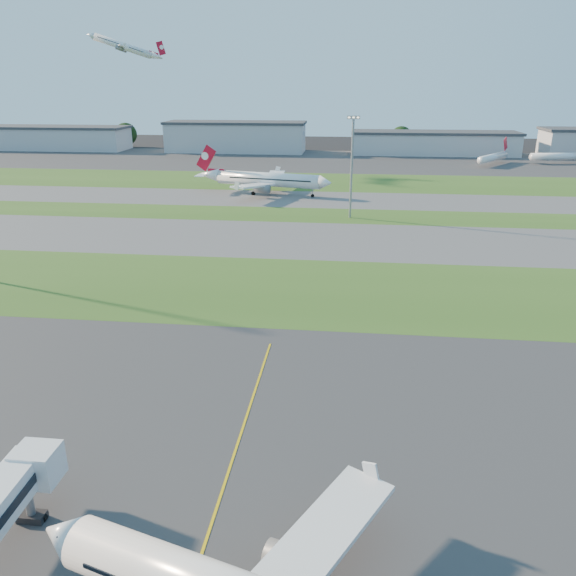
# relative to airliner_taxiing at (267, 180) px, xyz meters

# --- Properties ---
(ground) EXTENTS (700.00, 700.00, 0.00)m
(ground) POSITION_rel_airliner_taxiing_xyz_m (11.55, -138.66, -4.63)
(ground) COLOR black
(ground) RESTS_ON ground
(apron_near) EXTENTS (300.00, 70.00, 0.01)m
(apron_near) POSITION_rel_airliner_taxiing_xyz_m (11.55, -138.66, -4.63)
(apron_near) COLOR #333335
(apron_near) RESTS_ON ground
(grass_strip_a) EXTENTS (300.00, 34.00, 0.01)m
(grass_strip_a) POSITION_rel_airliner_taxiing_xyz_m (11.55, -86.66, -4.63)
(grass_strip_a) COLOR #31551C
(grass_strip_a) RESTS_ON ground
(taxiway_a) EXTENTS (300.00, 32.00, 0.01)m
(taxiway_a) POSITION_rel_airliner_taxiing_xyz_m (11.55, -53.66, -4.63)
(taxiway_a) COLOR #515154
(taxiway_a) RESTS_ON ground
(grass_strip_b) EXTENTS (300.00, 18.00, 0.01)m
(grass_strip_b) POSITION_rel_airliner_taxiing_xyz_m (11.55, -28.66, -4.63)
(grass_strip_b) COLOR #31551C
(grass_strip_b) RESTS_ON ground
(taxiway_b) EXTENTS (300.00, 26.00, 0.01)m
(taxiway_b) POSITION_rel_airliner_taxiing_xyz_m (11.55, -6.66, -4.63)
(taxiway_b) COLOR #515154
(taxiway_b) RESTS_ON ground
(grass_strip_c) EXTENTS (300.00, 40.00, 0.01)m
(grass_strip_c) POSITION_rel_airliner_taxiing_xyz_m (11.55, 26.34, -4.63)
(grass_strip_c) COLOR #31551C
(grass_strip_c) RESTS_ON ground
(apron_far) EXTENTS (400.00, 80.00, 0.01)m
(apron_far) POSITION_rel_airliner_taxiing_xyz_m (11.55, 86.34, -4.63)
(apron_far) COLOR #333335
(apron_far) RESTS_ON ground
(yellow_line) EXTENTS (0.25, 60.00, 0.02)m
(yellow_line) POSITION_rel_airliner_taxiing_xyz_m (16.55, -138.66, -4.63)
(yellow_line) COLOR gold
(yellow_line) RESTS_ON ground
(airliner_taxiing) EXTENTS (41.69, 34.98, 13.19)m
(airliner_taxiing) POSITION_rel_airliner_taxiing_xyz_m (0.00, 0.00, 0.00)
(airliner_taxiing) COLOR white
(airliner_taxiing) RESTS_ON ground
(airliner_departing) EXTENTS (28.21, 23.65, 8.97)m
(airliner_departing) POSITION_rel_airliner_taxiing_xyz_m (-68.18, 63.42, 43.03)
(airliner_departing) COLOR white
(mini_jet_near) EXTENTS (17.53, 24.62, 9.48)m
(mini_jet_near) POSITION_rel_airliner_taxiing_xyz_m (87.31, 79.50, -1.35)
(mini_jet_near) COLOR white
(mini_jet_near) RESTS_ON ground
(mini_jet_far) EXTENTS (28.40, 8.08, 9.48)m
(mini_jet_far) POSITION_rel_airliner_taxiing_xyz_m (117.25, 86.45, -1.35)
(mini_jet_far) COLOR white
(mini_jet_far) RESTS_ON ground
(light_mast_centre) EXTENTS (3.20, 0.70, 25.80)m
(light_mast_centre) POSITION_rel_airliner_taxiing_xyz_m (26.55, -30.66, 10.18)
(light_mast_centre) COLOR gray
(light_mast_centre) RESTS_ON ground
(hangar_far_west) EXTENTS (91.80, 23.00, 12.20)m
(hangar_far_west) POSITION_rel_airliner_taxiing_xyz_m (-138.45, 116.34, 1.51)
(hangar_far_west) COLOR #9B9CA2
(hangar_far_west) RESTS_ON ground
(hangar_west) EXTENTS (71.40, 23.00, 15.20)m
(hangar_west) POSITION_rel_airliner_taxiing_xyz_m (-33.45, 116.34, 3.01)
(hangar_west) COLOR #9B9CA2
(hangar_west) RESTS_ON ground
(hangar_east) EXTENTS (81.60, 23.00, 11.20)m
(hangar_east) POSITION_rel_airliner_taxiing_xyz_m (66.55, 116.34, 1.00)
(hangar_east) COLOR #9B9CA2
(hangar_east) RESTS_ON ground
(tree_west) EXTENTS (12.10, 12.10, 13.20)m
(tree_west) POSITION_rel_airliner_taxiing_xyz_m (-98.45, 131.34, 2.51)
(tree_west) COLOR black
(tree_west) RESTS_ON ground
(tree_mid_west) EXTENTS (9.90, 9.90, 10.80)m
(tree_mid_west) POSITION_rel_airliner_taxiing_xyz_m (-8.45, 127.34, 1.20)
(tree_mid_west) COLOR black
(tree_mid_west) RESTS_ON ground
(tree_mid_east) EXTENTS (11.55, 11.55, 12.60)m
(tree_mid_east) POSITION_rel_airliner_taxiing_xyz_m (51.55, 130.34, 2.18)
(tree_mid_east) COLOR black
(tree_mid_east) RESTS_ON ground
(tree_east) EXTENTS (10.45, 10.45, 11.40)m
(tree_east) POSITION_rel_airliner_taxiing_xyz_m (126.55, 128.34, 1.53)
(tree_east) COLOR black
(tree_east) RESTS_ON ground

